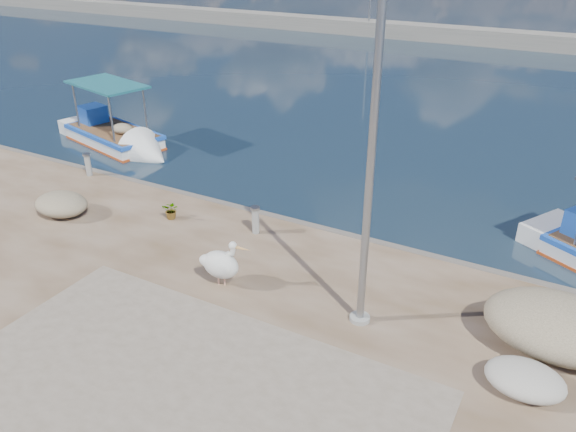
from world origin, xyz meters
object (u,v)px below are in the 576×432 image
at_px(pelican, 221,264).
at_px(lamp_post, 370,179).
at_px(bollard_near, 255,219).
at_px(boat_left, 114,138).

xyz_separation_m(pelican, lamp_post, (3.39, 0.33, 2.72)).
relative_size(lamp_post, bollard_near, 8.77).
bearing_deg(boat_left, pelican, -20.14).
height_order(boat_left, pelican, boat_left).
bearing_deg(bollard_near, boat_left, 155.08).
distance_m(pelican, bollard_near, 2.68).
height_order(boat_left, bollard_near, boat_left).
distance_m(boat_left, pelican, 12.85).
distance_m(boat_left, bollard_near, 10.98).
bearing_deg(boat_left, lamp_post, -12.12).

